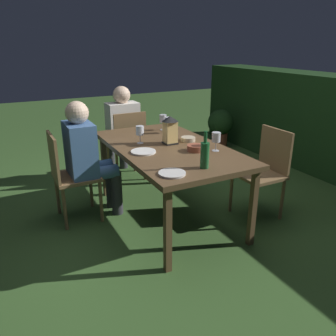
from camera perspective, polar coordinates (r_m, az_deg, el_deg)
name	(u,v)px	position (r m, az deg, el deg)	size (l,w,h in m)	color
ground_plane	(168,216)	(3.45, 0.00, -8.03)	(16.00, 16.00, 0.00)	#385B28
dining_table	(168,151)	(3.18, 0.00, 2.79)	(1.68, 0.94, 0.73)	brown
chair_head_near	(127,142)	(4.19, -6.83, 4.28)	(0.40, 0.42, 0.87)	brown
person_in_cream	(121,127)	(4.33, -7.84, 6.84)	(0.48, 0.38, 1.15)	white
chair_side_right_b	(264,169)	(3.43, 15.88, -0.11)	(0.42, 0.40, 0.87)	brown
chair_side_left_a	(68,173)	(3.33, -16.38, -0.80)	(0.42, 0.40, 0.87)	brown
person_in_blue	(88,155)	(3.31, -13.34, 2.20)	(0.38, 0.47, 1.15)	#426699
lantern_centerpiece	(170,128)	(3.20, 0.35, 6.66)	(0.15, 0.15, 0.27)	black
green_bottle_on_table	(205,154)	(2.59, 6.19, 2.29)	(0.07, 0.07, 0.29)	#1E5B2D
wine_glass_a	(163,119)	(3.72, -0.84, 8.17)	(0.08, 0.08, 0.17)	silver
wine_glass_b	(168,122)	(3.60, 0.04, 7.73)	(0.08, 0.08, 0.17)	silver
wine_glass_c	(140,131)	(3.23, -4.74, 6.17)	(0.08, 0.08, 0.17)	silver
wine_glass_d	(216,138)	(3.01, 8.09, 5.00)	(0.08, 0.08, 0.17)	silver
plate_a	(143,152)	(2.98, -4.17, 2.75)	(0.22, 0.22, 0.01)	white
plate_b	(172,173)	(2.48, 0.68, -0.90)	(0.20, 0.20, 0.01)	silver
bowl_olives	(196,148)	(3.02, 4.65, 3.40)	(0.15, 0.15, 0.05)	#9E5138
bowl_bread	(188,139)	(3.32, 3.39, 4.90)	(0.14, 0.14, 0.04)	#BCAD8E
potted_plant_by_hedge	(220,126)	(5.56, 8.78, 7.04)	(0.41, 0.41, 0.64)	brown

